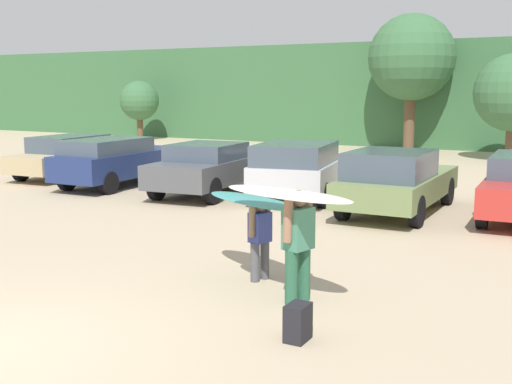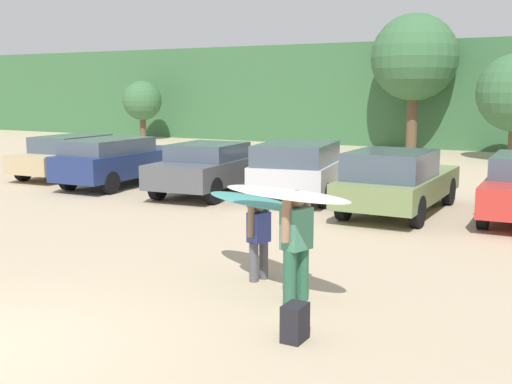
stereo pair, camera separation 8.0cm
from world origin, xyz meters
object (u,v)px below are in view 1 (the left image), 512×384
parked_car_navy (117,160)px  parked_car_dark_gray (209,167)px  parked_car_tan (70,155)px  parked_car_silver (301,168)px  surfboard_white (286,194)px  person_child (260,235)px  backpack_dropped (298,322)px  surfboard_teal (253,201)px  parked_car_olive_green (396,180)px  person_adult (298,239)px

parked_car_navy → parked_car_dark_gray: parked_car_navy is taller
parked_car_tan → parked_car_dark_gray: (6.08, -0.77, 0.03)m
parked_car_silver → surfboard_white: 8.70m
parked_car_tan → person_child: parked_car_tan is taller
person_child → backpack_dropped: (1.55, -1.93, -0.50)m
surfboard_teal → parked_car_navy: bearing=-14.2°
parked_car_dark_gray → parked_car_navy: bearing=85.4°
parked_car_olive_green → parked_car_silver: bearing=73.0°
person_child → parked_car_olive_green: bearing=-77.1°
parked_car_silver → surfboard_white: (3.43, -7.97, 0.72)m
parked_car_dark_gray → person_adult: person_adult is taller
parked_car_tan → person_child: size_ratio=3.59×
parked_car_olive_green → person_adult: size_ratio=2.99×
person_child → person_adult: bearing=161.2°
parked_car_olive_green → person_adult: (0.66, -6.98, 0.09)m
person_adult → surfboard_white: (-0.12, -0.13, 0.65)m
parked_car_navy → surfboard_white: surfboard_white is taller
surfboard_white → surfboard_teal: (-0.93, 0.73, -0.29)m
parked_car_olive_green → parked_car_navy: bearing=88.2°
parked_car_dark_gray → surfboard_teal: bearing=-147.9°
parked_car_tan → parked_car_dark_gray: parked_car_dark_gray is taller
parked_car_navy → backpack_dropped: 13.14m
parked_car_navy → person_adult: person_adult is taller
parked_car_navy → parked_car_olive_green: parked_car_olive_green is taller
parked_car_dark_gray → surfboard_teal: 8.38m
parked_car_tan → surfboard_teal: size_ratio=2.08×
person_child → surfboard_white: 1.41m
parked_car_navy → parked_car_tan: bearing=71.4°
surfboard_teal → backpack_dropped: size_ratio=4.90×
parked_car_dark_gray → backpack_dropped: 10.87m
parked_car_navy → backpack_dropped: bearing=-132.1°
surfboard_white → parked_car_olive_green: bearing=-71.2°
parked_car_silver → person_child: (2.60, -7.18, -0.11)m
parked_car_olive_green → backpack_dropped: parked_car_olive_green is taller
person_adult → surfboard_white: 0.68m
parked_car_silver → person_adult: bearing=-166.1°
parked_car_navy → parked_car_dark_gray: bearing=-91.1°
parked_car_navy → parked_car_silver: size_ratio=1.00×
backpack_dropped → person_adult: bearing=115.1°
parked_car_olive_green → person_child: size_ratio=3.73×
parked_car_dark_gray → parked_car_olive_green: parked_car_olive_green is taller
person_child → surfboard_teal: bearing=43.9°
parked_car_silver → person_child: 7.64m
parked_car_dark_gray → person_child: (5.20, -6.58, -0.06)m
parked_car_tan → parked_car_dark_gray: size_ratio=1.01×
parked_car_silver → surfboard_teal: (2.50, -7.23, 0.43)m
parked_car_navy → surfboard_teal: bearing=-130.1°
surfboard_teal → backpack_dropped: surfboard_teal is taller
parked_car_tan → parked_car_dark_gray: bearing=-101.0°
parked_car_dark_gray → surfboard_teal: size_ratio=2.06×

